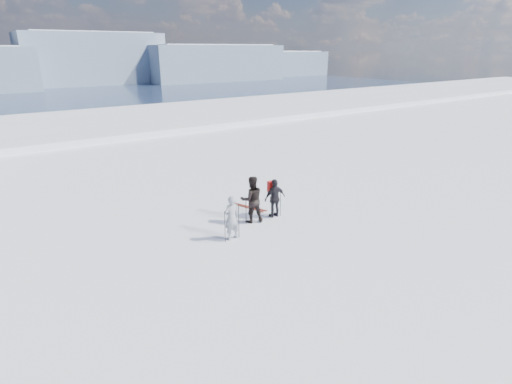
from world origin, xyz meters
TOP-DOWN VIEW (x-y plane):
  - lake_basin at (0.00, 30.00)m, footprint 820.00×820.00m
  - far_mountain_range at (29.60, 454.78)m, footprint 770.00×110.00m
  - skier_grey at (-3.35, 3.39)m, footprint 0.65×0.45m
  - skier_dark at (-1.86, 4.29)m, footprint 1.11×0.98m
  - skier_pack at (-0.79, 4.17)m, footprint 0.99×0.47m
  - backpack at (-0.77, 4.41)m, footprint 0.36×0.22m
  - ski_poles at (-2.04, 3.86)m, footprint 3.14×0.95m
  - skis_loose at (-1.13, 5.59)m, footprint 0.83×1.64m

SIDE VIEW (x-z plane):
  - far_mountain_range at x=29.60m, z-range -33.69..19.31m
  - lake_basin at x=0.00m, z-range -42.31..29.31m
  - skis_loose at x=-1.13m, z-range 0.00..0.03m
  - ski_poles at x=-2.04m, z-range -0.06..1.30m
  - skier_pack at x=-0.79m, z-range 0.00..1.64m
  - skier_grey at x=-3.35m, z-range 0.00..1.69m
  - skier_dark at x=-1.86m, z-range 0.00..1.92m
  - backpack at x=-0.77m, z-range 1.64..2.09m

